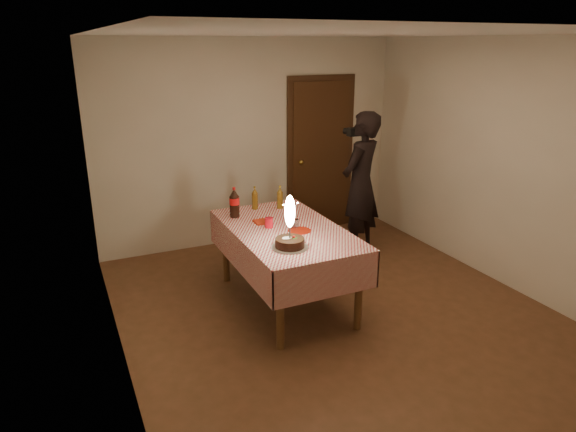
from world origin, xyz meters
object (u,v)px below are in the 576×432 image
(birthday_cake, at_px, (290,234))
(amber_bottle_left, at_px, (255,199))
(red_cup, at_px, (269,223))
(photographer, at_px, (360,184))
(red_plate, at_px, (300,231))
(clear_cup, at_px, (295,224))
(amber_bottle_right, at_px, (280,198))
(dining_table, at_px, (286,239))
(cola_bottle, at_px, (234,203))

(birthday_cake, distance_m, amber_bottle_left, 1.16)
(red_cup, relative_size, amber_bottle_left, 0.39)
(birthday_cake, bearing_deg, photographer, 39.94)
(red_plate, xyz_separation_m, photographer, (1.30, 0.97, 0.08))
(clear_cup, distance_m, amber_bottle_right, 0.65)
(red_cup, relative_size, clear_cup, 1.11)
(red_plate, distance_m, clear_cup, 0.10)
(clear_cup, xyz_separation_m, amber_bottle_left, (-0.13, 0.73, 0.07))
(amber_bottle_right, bearing_deg, red_plate, -99.24)
(red_cup, xyz_separation_m, amber_bottle_left, (0.09, 0.61, 0.07))
(dining_table, height_order, cola_bottle, cola_bottle)
(birthday_cake, height_order, red_cup, birthday_cake)
(dining_table, bearing_deg, cola_bottle, 121.74)
(red_plate, distance_m, cola_bottle, 0.80)
(birthday_cake, height_order, amber_bottle_left, birthday_cake)
(amber_bottle_left, bearing_deg, photographer, 5.90)
(birthday_cake, distance_m, amber_bottle_right, 1.13)
(red_plate, distance_m, amber_bottle_left, 0.84)
(cola_bottle, bearing_deg, clear_cup, -53.67)
(amber_bottle_right, bearing_deg, amber_bottle_left, 160.90)
(red_plate, bearing_deg, amber_bottle_right, 80.76)
(clear_cup, distance_m, photographer, 1.57)
(dining_table, xyz_separation_m, clear_cup, (0.08, -0.03, 0.15))
(birthday_cake, relative_size, amber_bottle_left, 1.88)
(dining_table, relative_size, red_plate, 7.82)
(cola_bottle, bearing_deg, dining_table, -58.26)
(dining_table, xyz_separation_m, cola_bottle, (-0.34, 0.54, 0.26))
(cola_bottle, bearing_deg, photographer, 10.02)
(dining_table, height_order, photographer, photographer)
(dining_table, bearing_deg, red_plate, -54.31)
(red_cup, bearing_deg, amber_bottle_left, 81.58)
(amber_bottle_left, bearing_deg, clear_cup, -79.59)
(dining_table, distance_m, amber_bottle_left, 0.74)
(clear_cup, height_order, amber_bottle_left, amber_bottle_left)
(clear_cup, xyz_separation_m, photographer, (1.31, 0.88, 0.04))
(red_cup, bearing_deg, birthday_cake, -93.20)
(clear_cup, distance_m, cola_bottle, 0.72)
(red_cup, distance_m, photographer, 1.71)
(amber_bottle_left, bearing_deg, cola_bottle, -151.40)
(birthday_cake, distance_m, red_cup, 0.56)
(amber_bottle_left, height_order, photographer, photographer)
(amber_bottle_left, bearing_deg, red_cup, -98.42)
(dining_table, height_order, amber_bottle_right, amber_bottle_right)
(red_cup, height_order, clear_cup, red_cup)
(clear_cup, xyz_separation_m, cola_bottle, (-0.42, 0.57, 0.11))
(cola_bottle, bearing_deg, red_plate, -57.50)
(red_plate, relative_size, amber_bottle_left, 0.86)
(amber_bottle_right, distance_m, photographer, 1.21)
(clear_cup, relative_size, amber_bottle_right, 0.35)
(birthday_cake, relative_size, clear_cup, 5.32)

